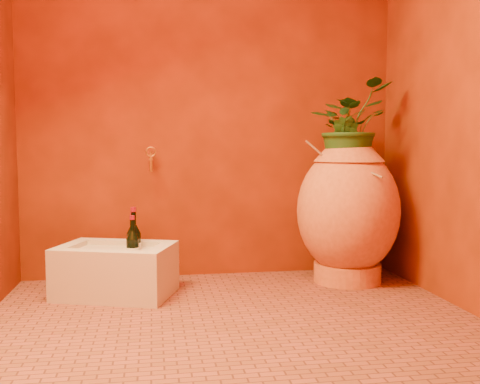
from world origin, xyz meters
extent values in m
plane|color=brown|center=(0.00, 0.00, 0.00)|extent=(2.50, 2.50, 0.00)
cube|color=#5A1D05|center=(0.00, 1.00, 1.25)|extent=(2.50, 0.02, 2.50)
cube|color=#5A1D05|center=(1.25, 0.00, 1.25)|extent=(0.02, 2.00, 2.50)
cylinder|color=orange|center=(0.85, 0.65, 0.06)|extent=(0.57, 0.57, 0.12)
ellipsoid|color=orange|center=(0.85, 0.65, 0.46)|extent=(0.86, 0.86, 0.82)
cone|color=orange|center=(0.85, 0.65, 0.84)|extent=(0.59, 0.59, 0.12)
torus|color=orange|center=(0.85, 0.65, 0.92)|extent=(0.36, 0.36, 0.05)
cylinder|color=olive|center=(0.77, 0.60, 0.73)|extent=(0.43, 0.12, 0.38)
cylinder|color=olive|center=(0.83, 0.53, 0.76)|extent=(0.23, 0.40, 0.15)
cylinder|color=olive|center=(0.95, 0.57, 0.78)|extent=(0.21, 0.34, 0.17)
cube|color=beige|center=(-0.61, 0.55, 0.13)|extent=(0.75, 0.62, 0.27)
cube|color=beige|center=(-0.61, 0.73, 0.28)|extent=(0.64, 0.29, 0.03)
cube|color=beige|center=(-0.61, 0.38, 0.28)|extent=(0.64, 0.29, 0.03)
cube|color=beige|center=(-0.89, 0.55, 0.28)|extent=(0.17, 0.28, 0.03)
cube|color=beige|center=(-0.33, 0.55, 0.28)|extent=(0.17, 0.28, 0.03)
cylinder|color=black|center=(-0.51, 0.51, 0.25)|extent=(0.07, 0.07, 0.17)
cone|color=black|center=(-0.51, 0.51, 0.36)|extent=(0.07, 0.07, 0.05)
cylinder|color=black|center=(-0.51, 0.51, 0.42)|extent=(0.03, 0.03, 0.07)
cylinder|color=maroon|center=(-0.51, 0.51, 0.47)|extent=(0.03, 0.03, 0.02)
cylinder|color=silver|center=(-0.51, 0.51, 0.25)|extent=(0.08, 0.08, 0.08)
cylinder|color=black|center=(-0.51, 0.58, 0.26)|extent=(0.08, 0.08, 0.20)
cone|color=black|center=(-0.51, 0.58, 0.39)|extent=(0.08, 0.08, 0.05)
cylinder|color=black|center=(-0.51, 0.58, 0.46)|extent=(0.03, 0.03, 0.08)
cylinder|color=maroon|center=(-0.51, 0.58, 0.51)|extent=(0.03, 0.03, 0.03)
cylinder|color=silver|center=(-0.51, 0.58, 0.26)|extent=(0.09, 0.09, 0.09)
cylinder|color=black|center=(-0.51, 0.61, 0.25)|extent=(0.07, 0.07, 0.18)
cone|color=black|center=(-0.51, 0.61, 0.37)|extent=(0.07, 0.07, 0.05)
cylinder|color=black|center=(-0.51, 0.61, 0.43)|extent=(0.03, 0.03, 0.07)
cylinder|color=maroon|center=(-0.51, 0.61, 0.47)|extent=(0.03, 0.03, 0.02)
cylinder|color=silver|center=(-0.51, 0.61, 0.25)|extent=(0.08, 0.08, 0.08)
cylinder|color=#B58329|center=(-0.40, 0.93, 0.79)|extent=(0.02, 0.14, 0.02)
cylinder|color=#B58329|center=(-0.40, 0.86, 0.75)|extent=(0.02, 0.02, 0.08)
torus|color=#B58329|center=(-0.40, 0.93, 0.84)|extent=(0.07, 0.01, 0.07)
cylinder|color=#B58329|center=(-0.40, 0.93, 0.82)|extent=(0.01, 0.01, 0.05)
imported|color=#1C4819|center=(0.86, 0.68, 1.01)|extent=(0.68, 0.66, 0.57)
imported|color=#1C4819|center=(0.79, 0.62, 0.88)|extent=(0.26, 0.26, 0.36)
camera|label=1|loc=(-0.39, -2.62, 0.86)|focal=40.00mm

